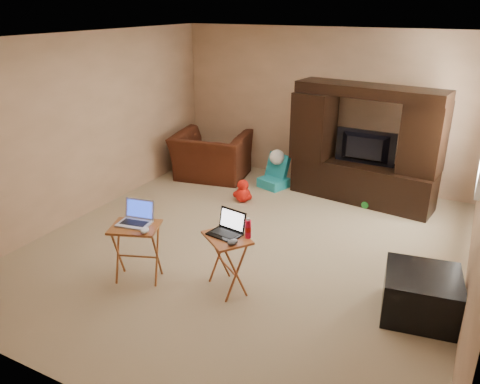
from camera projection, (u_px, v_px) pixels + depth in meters
The scene contains 19 objects.
floor at pixel (247, 245), 5.90m from camera, with size 5.50×5.50×0.00m, color tan.
ceiling at pixel (249, 38), 4.96m from camera, with size 5.50×5.50×0.00m, color silver.
wall_back at pixel (323, 107), 7.69m from camera, with size 5.00×5.00×0.00m, color tan.
wall_front at pixel (67, 256), 3.17m from camera, with size 5.00×5.00×0.00m, color tan.
wall_left at pixel (87, 126), 6.50m from camera, with size 5.50×5.50×0.00m, color tan.
entertainment_center at pixel (365, 145), 6.93m from camera, with size 2.15×0.54×1.76m, color black.
television at pixel (364, 148), 6.90m from camera, with size 0.89×0.12×0.51m, color black.
recliner at pixel (211, 156), 8.05m from camera, with size 1.21×1.06×0.79m, color #44170E.
child_rocker at pixel (274, 172), 7.66m from camera, with size 0.41×0.46×0.54m, color teal, non-canonical shape.
plush_toy at pixel (243, 191), 7.12m from camera, with size 0.33×0.27×0.36m, color red, non-canonical shape.
push_toy at pixel (379, 195), 6.94m from camera, with size 0.51×0.36×0.38m, color blue, non-canonical shape.
ottoman at pixel (421, 295), 4.52m from camera, with size 0.70×0.70×0.45m, color black.
tray_table_left at pixel (137, 253), 5.07m from camera, with size 0.50×0.40×0.65m, color #975924.
tray_table_right at pixel (227, 263), 4.90m from camera, with size 0.48×0.38×0.62m, color #A85128.
laptop_left at pixel (133, 214), 4.94m from camera, with size 0.34×0.28×0.24m, color #BABABF.
laptop_right at pixel (224, 224), 4.77m from camera, with size 0.33×0.27×0.24m, color black.
mouse_left at pixel (145, 230), 4.80m from camera, with size 0.08×0.13×0.05m, color white.
mouse_right at pixel (233, 242), 4.62m from camera, with size 0.08×0.13×0.05m, color #47464C.
water_bottle at pixel (248, 229), 4.72m from camera, with size 0.06×0.06×0.19m, color red.
Camera 1 is at (2.32, -4.67, 2.85)m, focal length 35.00 mm.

